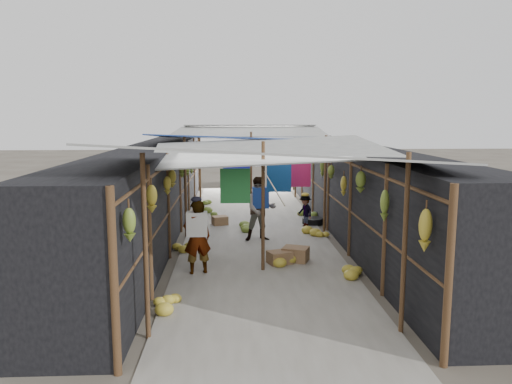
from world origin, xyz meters
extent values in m
plane|color=#6B6356|center=(0.00, 0.00, 0.00)|extent=(80.00, 80.00, 0.00)
cube|color=#9E998E|center=(0.00, 6.50, 0.01)|extent=(3.60, 16.00, 0.02)
cube|color=black|center=(-2.70, 6.50, 1.15)|extent=(1.40, 15.00, 2.30)
cube|color=black|center=(2.70, 6.50, 1.15)|extent=(1.40, 15.00, 2.30)
cube|color=#976E4D|center=(0.74, 3.60, 0.16)|extent=(0.64, 0.58, 0.32)
cube|color=#976E4D|center=(0.37, 3.41, 0.14)|extent=(0.57, 0.51, 0.28)
cube|color=#976E4D|center=(-0.96, 7.27, 0.13)|extent=(0.50, 0.45, 0.26)
cylinder|color=black|center=(1.70, 7.28, 0.09)|extent=(0.60, 0.60, 0.18)
imported|color=silver|center=(-1.30, 2.85, 0.74)|extent=(0.62, 0.49, 1.48)
imported|color=#2133A6|center=(0.09, 5.44, 0.80)|extent=(0.86, 0.71, 1.61)
imported|color=#49453F|center=(1.43, 6.93, 0.45)|extent=(0.56, 0.68, 0.91)
cylinder|color=brown|center=(-1.80, 0.00, 1.30)|extent=(0.07, 0.07, 2.60)
cylinder|color=brown|center=(1.80, 0.00, 1.30)|extent=(0.07, 0.07, 2.60)
cylinder|color=brown|center=(0.00, 3.00, 1.30)|extent=(0.07, 0.07, 2.60)
cylinder|color=brown|center=(-1.80, 6.00, 1.30)|extent=(0.07, 0.07, 2.60)
cylinder|color=brown|center=(1.80, 6.00, 1.30)|extent=(0.07, 0.07, 2.60)
cylinder|color=brown|center=(0.00, 9.00, 1.30)|extent=(0.07, 0.07, 2.60)
cylinder|color=brown|center=(-1.80, 12.00, 1.30)|extent=(0.07, 0.07, 2.60)
cylinder|color=brown|center=(1.80, 12.00, 1.30)|extent=(0.07, 0.07, 2.60)
cube|color=#A1A19B|center=(0.00, 1.00, 2.50)|extent=(5.21, 3.19, 0.52)
cube|color=#A1A19B|center=(0.20, 4.20, 2.35)|extent=(5.23, 3.73, 0.50)
cube|color=navy|center=(-0.10, 7.50, 2.45)|extent=(5.40, 3.60, 0.41)
cube|color=#A1A19B|center=(0.00, 10.80, 2.55)|extent=(5.37, 3.66, 0.27)
cube|color=#A1A19B|center=(0.10, 13.20, 2.65)|extent=(5.00, 1.99, 0.24)
cylinder|color=brown|center=(-2.00, 6.50, 2.05)|extent=(0.06, 15.00, 0.06)
cylinder|color=brown|center=(2.00, 6.50, 2.05)|extent=(0.06, 15.00, 0.06)
cylinder|color=gray|center=(0.00, 6.50, 2.05)|extent=(0.02, 15.00, 0.02)
cube|color=#B71C50|center=(0.98, 4.79, 1.75)|extent=(0.50, 0.03, 0.60)
cube|color=#21489B|center=(-0.49, 9.91, 1.75)|extent=(0.65, 0.03, 0.60)
cube|color=#184D9D|center=(0.44, 4.35, 1.72)|extent=(0.55, 0.03, 0.65)
cube|color=#181DA1|center=(-0.49, 6.25, 1.75)|extent=(0.70, 0.03, 0.60)
cube|color=white|center=(0.44, 9.08, 1.77)|extent=(0.60, 0.03, 0.55)
cube|color=#2A7E3C|center=(-0.55, 3.20, 1.70)|extent=(0.60, 0.03, 0.70)
ellipsoid|color=olive|center=(-1.88, -0.60, 1.75)|extent=(0.16, 0.14, 0.44)
ellipsoid|color=gold|center=(-1.88, 1.14, 1.79)|extent=(0.18, 0.15, 0.46)
ellipsoid|color=gold|center=(-1.88, 3.09, 1.73)|extent=(0.15, 0.13, 0.38)
ellipsoid|color=gold|center=(-1.88, 3.89, 1.77)|extent=(0.17, 0.15, 0.40)
ellipsoid|color=olive|center=(-1.88, 6.04, 1.74)|extent=(0.17, 0.14, 0.47)
ellipsoid|color=olive|center=(-1.88, 7.58, 1.58)|extent=(0.14, 0.12, 0.38)
ellipsoid|color=olive|center=(-1.88, 9.02, 1.51)|extent=(0.14, 0.12, 0.51)
ellipsoid|color=gold|center=(-1.88, 10.08, 1.66)|extent=(0.18, 0.16, 0.54)
ellipsoid|color=olive|center=(-1.88, 12.02, 1.75)|extent=(0.15, 0.13, 0.49)
ellipsoid|color=olive|center=(-1.88, 13.52, 1.55)|extent=(0.15, 0.13, 0.47)
ellipsoid|color=gold|center=(1.88, -0.50, 1.62)|extent=(0.17, 0.15, 0.58)
ellipsoid|color=olive|center=(1.88, 1.23, 1.63)|extent=(0.15, 0.13, 0.54)
ellipsoid|color=olive|center=(1.88, 2.78, 1.81)|extent=(0.20, 0.17, 0.44)
ellipsoid|color=gold|center=(1.88, 4.22, 1.53)|extent=(0.14, 0.12, 0.47)
ellipsoid|color=olive|center=(1.88, 5.65, 1.69)|extent=(0.17, 0.15, 0.36)
ellipsoid|color=olive|center=(1.88, 6.86, 1.68)|extent=(0.14, 0.12, 0.53)
ellipsoid|color=olive|center=(1.88, 8.43, 1.79)|extent=(0.16, 0.13, 0.38)
ellipsoid|color=olive|center=(1.88, 9.93, 1.72)|extent=(0.19, 0.16, 0.58)
ellipsoid|color=olive|center=(1.88, 11.90, 1.70)|extent=(0.19, 0.16, 0.46)
ellipsoid|color=gold|center=(1.88, 13.32, 1.64)|extent=(0.19, 0.16, 0.44)
ellipsoid|color=gold|center=(1.69, 2.51, 0.11)|extent=(0.45, 0.38, 0.22)
ellipsoid|color=gold|center=(-1.51, 1.03, 0.17)|extent=(0.70, 0.59, 0.35)
ellipsoid|color=olive|center=(1.69, 8.36, 0.12)|extent=(0.49, 0.41, 0.24)
ellipsoid|color=olive|center=(-0.25, 6.58, 0.17)|extent=(0.69, 0.59, 0.34)
ellipsoid|color=gold|center=(-1.70, 4.38, 0.16)|extent=(0.64, 0.55, 0.32)
ellipsoid|color=olive|center=(-1.53, 8.76, 0.18)|extent=(0.72, 0.61, 0.36)
ellipsoid|color=olive|center=(-1.70, 10.85, 0.17)|extent=(0.69, 0.58, 0.34)
ellipsoid|color=gold|center=(1.56, 5.92, 0.14)|extent=(0.54, 0.46, 0.27)
ellipsoid|color=gold|center=(0.48, 3.23, 0.12)|extent=(0.49, 0.41, 0.24)
camera|label=1|loc=(-0.61, -6.68, 3.08)|focal=35.00mm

